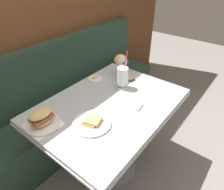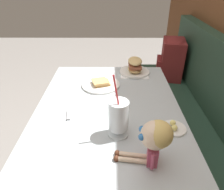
{
  "view_description": "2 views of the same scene",
  "coord_description": "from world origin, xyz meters",
  "px_view_note": "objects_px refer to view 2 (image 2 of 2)",
  "views": [
    {
      "loc": [
        -0.91,
        -0.56,
        1.62
      ],
      "look_at": [
        0.04,
        0.18,
        0.79
      ],
      "focal_mm": 32.06,
      "sensor_mm": 36.0,
      "label": 1
    },
    {
      "loc": [
        0.97,
        0.21,
        1.4
      ],
      "look_at": [
        0.0,
        0.2,
        0.82
      ],
      "focal_mm": 33.55,
      "sensor_mm": 36.0,
      "label": 2
    }
  ],
  "objects_px": {
    "toast_plate": "(101,84)",
    "sandwich_plate": "(135,67)",
    "seated_doll": "(155,137)",
    "backpack": "(172,57)",
    "butter_saucer": "(173,128)",
    "butter_knife": "(68,119)",
    "milkshake_glass": "(118,117)"
  },
  "relations": [
    {
      "from": "butter_saucer",
      "to": "butter_knife",
      "type": "relative_size",
      "value": 0.51
    },
    {
      "from": "butter_saucer",
      "to": "backpack",
      "type": "bearing_deg",
      "value": 166.36
    },
    {
      "from": "sandwich_plate",
      "to": "butter_saucer",
      "type": "height_order",
      "value": "sandwich_plate"
    },
    {
      "from": "seated_doll",
      "to": "backpack",
      "type": "height_order",
      "value": "seated_doll"
    },
    {
      "from": "toast_plate",
      "to": "backpack",
      "type": "height_order",
      "value": "backpack"
    },
    {
      "from": "sandwich_plate",
      "to": "backpack",
      "type": "bearing_deg",
      "value": 142.14
    },
    {
      "from": "toast_plate",
      "to": "butter_knife",
      "type": "bearing_deg",
      "value": -21.99
    },
    {
      "from": "butter_saucer",
      "to": "seated_doll",
      "type": "height_order",
      "value": "seated_doll"
    },
    {
      "from": "sandwich_plate",
      "to": "butter_knife",
      "type": "distance_m",
      "value": 0.69
    },
    {
      "from": "toast_plate",
      "to": "sandwich_plate",
      "type": "xyz_separation_m",
      "value": [
        -0.2,
        0.24,
        0.03
      ]
    },
    {
      "from": "toast_plate",
      "to": "milkshake_glass",
      "type": "xyz_separation_m",
      "value": [
        0.48,
        0.1,
        0.09
      ]
    },
    {
      "from": "butter_saucer",
      "to": "backpack",
      "type": "xyz_separation_m",
      "value": [
        -1.17,
        0.28,
        -0.09
      ]
    },
    {
      "from": "toast_plate",
      "to": "sandwich_plate",
      "type": "relative_size",
      "value": 1.14
    },
    {
      "from": "butter_knife",
      "to": "backpack",
      "type": "height_order",
      "value": "backpack"
    },
    {
      "from": "toast_plate",
      "to": "butter_saucer",
      "type": "height_order",
      "value": "toast_plate"
    },
    {
      "from": "toast_plate",
      "to": "milkshake_glass",
      "type": "relative_size",
      "value": 0.79
    },
    {
      "from": "butter_knife",
      "to": "seated_doll",
      "type": "xyz_separation_m",
      "value": [
        0.27,
        0.38,
        0.12
      ]
    },
    {
      "from": "seated_doll",
      "to": "backpack",
      "type": "relative_size",
      "value": 0.56
    },
    {
      "from": "sandwich_plate",
      "to": "seated_doll",
      "type": "height_order",
      "value": "seated_doll"
    },
    {
      "from": "toast_plate",
      "to": "seated_doll",
      "type": "relative_size",
      "value": 1.11
    },
    {
      "from": "sandwich_plate",
      "to": "backpack",
      "type": "xyz_separation_m",
      "value": [
        -0.54,
        0.42,
        -0.13
      ]
    },
    {
      "from": "sandwich_plate",
      "to": "milkshake_glass",
      "type": "bearing_deg",
      "value": -11.27
    },
    {
      "from": "seated_doll",
      "to": "butter_saucer",
      "type": "bearing_deg",
      "value": 145.73
    },
    {
      "from": "milkshake_glass",
      "to": "sandwich_plate",
      "type": "xyz_separation_m",
      "value": [
        -0.68,
        0.13,
        -0.06
      ]
    },
    {
      "from": "seated_doll",
      "to": "sandwich_plate",
      "type": "bearing_deg",
      "value": 179.71
    },
    {
      "from": "sandwich_plate",
      "to": "butter_knife",
      "type": "xyz_separation_m",
      "value": [
        0.57,
        -0.39,
        -0.04
      ]
    },
    {
      "from": "toast_plate",
      "to": "milkshake_glass",
      "type": "distance_m",
      "value": 0.5
    },
    {
      "from": "toast_plate",
      "to": "backpack",
      "type": "relative_size",
      "value": 0.62
    },
    {
      "from": "butter_saucer",
      "to": "seated_doll",
      "type": "relative_size",
      "value": 0.53
    },
    {
      "from": "toast_plate",
      "to": "sandwich_plate",
      "type": "height_order",
      "value": "sandwich_plate"
    },
    {
      "from": "backpack",
      "to": "butter_saucer",
      "type": "bearing_deg",
      "value": -13.64
    },
    {
      "from": "milkshake_glass",
      "to": "sandwich_plate",
      "type": "height_order",
      "value": "milkshake_glass"
    }
  ]
}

